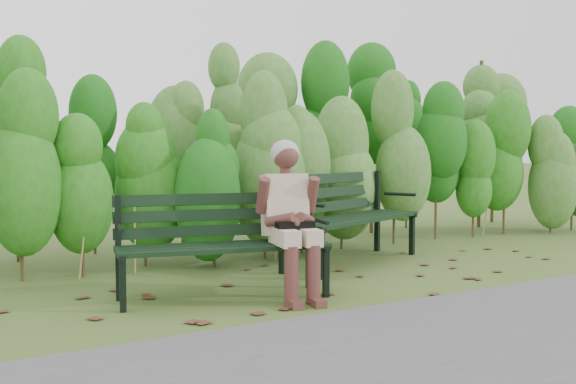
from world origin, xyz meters
TOP-DOWN VIEW (x-y plane):
  - ground at (0.00, 0.00)m, footprint 80.00×80.00m
  - footpath at (0.00, -2.20)m, footprint 60.00×2.50m
  - hedge_band at (0.00, 1.86)m, footprint 11.04×1.67m
  - leaf_litter at (-0.20, -0.23)m, footprint 5.50×2.17m
  - bench_left at (-0.84, -0.05)m, footprint 1.65×0.85m
  - bench_right at (0.87, 0.71)m, footprint 1.86×1.17m
  - seated_woman at (-0.39, -0.32)m, footprint 0.51×0.75m

SIDE VIEW (x-z plane):
  - ground at x=0.00m, z-range 0.00..0.00m
  - leaf_litter at x=-0.20m, z-range 0.00..0.01m
  - footpath at x=0.00m, z-range 0.00..0.01m
  - bench_left at x=-0.84m, z-range 0.07..0.86m
  - bench_right at x=0.87m, z-range 0.08..0.97m
  - seated_woman at x=-0.39m, z-range 0.07..1.27m
  - hedge_band at x=0.00m, z-range 0.05..2.47m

